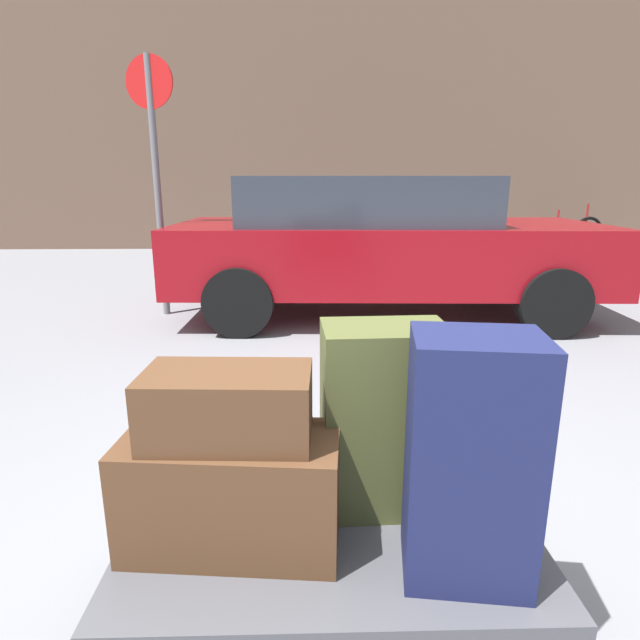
% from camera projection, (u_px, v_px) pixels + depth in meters
% --- Properties ---
extents(ground_plane, '(60.00, 60.00, 0.00)m').
position_uv_depth(ground_plane, '(330.00, 623.00, 1.68)').
color(ground_plane, gray).
extents(luggage_cart, '(1.25, 0.73, 0.34)m').
position_uv_depth(luggage_cart, '(330.00, 552.00, 1.61)').
color(luggage_cart, '#4C4C51').
rests_on(luggage_cart, ground_plane).
extents(duffel_bag_brown_stacked_top, '(0.64, 0.35, 0.34)m').
position_uv_depth(duffel_bag_brown_stacked_top, '(232.00, 491.00, 1.51)').
color(duffel_bag_brown_stacked_top, '#51331E').
rests_on(duffel_bag_brown_stacked_top, luggage_cart).
extents(suitcase_olive_front_left, '(0.40, 0.27, 0.61)m').
position_uv_depth(suitcase_olive_front_left, '(383.00, 418.00, 1.66)').
color(suitcase_olive_front_left, '#4C5128').
rests_on(suitcase_olive_front_left, luggage_cart).
extents(suitcase_navy_rear_left, '(0.36, 0.29, 0.67)m').
position_uv_depth(suitcase_navy_rear_left, '(471.00, 459.00, 1.36)').
color(suitcase_navy_rear_left, '#191E47').
rests_on(suitcase_navy_rear_left, luggage_cart).
extents(duffel_bag_brown_topmost_pile, '(0.47, 0.27, 0.20)m').
position_uv_depth(duffel_bag_brown_topmost_pile, '(228.00, 405.00, 1.44)').
color(duffel_bag_brown_topmost_pile, '#51331E').
rests_on(duffel_bag_brown_topmost_pile, duffel_bag_brown_stacked_top).
extents(parked_car, '(4.37, 2.05, 1.42)m').
position_uv_depth(parked_car, '(381.00, 242.00, 5.41)').
color(parked_car, maroon).
rests_on(parked_car, ground_plane).
extents(bicycle_leaning, '(1.72, 0.48, 0.96)m').
position_uv_depth(bicycle_leaning, '(565.00, 235.00, 10.00)').
color(bicycle_leaning, black).
rests_on(bicycle_leaning, ground_plane).
extents(bollard_kerb_near, '(0.26, 0.26, 0.63)m').
position_uv_depth(bollard_kerb_near, '(443.00, 248.00, 8.54)').
color(bollard_kerb_near, '#383838').
rests_on(bollard_kerb_near, ground_plane).
extents(bollard_kerb_mid, '(0.26, 0.26, 0.63)m').
position_uv_depth(bollard_kerb_mid, '(518.00, 248.00, 8.57)').
color(bollard_kerb_mid, '#383838').
rests_on(bollard_kerb_mid, ground_plane).
extents(bollard_kerb_far, '(0.26, 0.26, 0.63)m').
position_uv_depth(bollard_kerb_far, '(616.00, 248.00, 8.62)').
color(bollard_kerb_far, '#383838').
rests_on(bollard_kerb_far, ground_plane).
extents(no_parking_sign, '(0.49, 0.15, 2.55)m').
position_uv_depth(no_parking_sign, '(155.00, 161.00, 5.20)').
color(no_parking_sign, slate).
rests_on(no_parking_sign, ground_plane).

